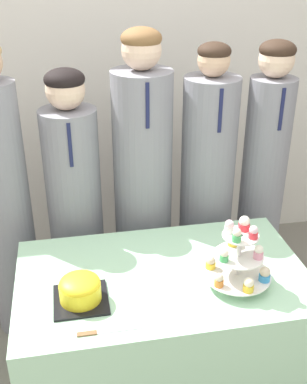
{
  "coord_description": "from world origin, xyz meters",
  "views": [
    {
      "loc": [
        -0.36,
        -1.29,
        1.98
      ],
      "look_at": [
        -0.04,
        0.42,
        1.09
      ],
      "focal_mm": 45.0,
      "sensor_mm": 36.0,
      "label": 1
    }
  ],
  "objects_px": {
    "student_1": "(75,211)",
    "student_4": "(262,184)",
    "cake_knife": "(99,332)",
    "student_3": "(206,194)",
    "student_0": "(5,205)",
    "student_2": "(143,192)",
    "cupcake_stand": "(239,257)",
    "round_cake": "(80,289)"
  },
  "relations": [
    {
      "from": "student_1",
      "to": "student_4",
      "type": "height_order",
      "value": "student_4"
    },
    {
      "from": "cake_knife",
      "to": "student_4",
      "type": "relative_size",
      "value": 0.16
    },
    {
      "from": "cake_knife",
      "to": "student_3",
      "type": "xyz_separation_m",
      "value": [
        0.69,
        0.94,
        0.04
      ]
    },
    {
      "from": "student_0",
      "to": "student_1",
      "type": "bearing_deg",
      "value": 0.0
    },
    {
      "from": "student_2",
      "to": "student_4",
      "type": "bearing_deg",
      "value": -0.0
    },
    {
      "from": "cupcake_stand",
      "to": "student_0",
      "type": "distance_m",
      "value": 1.25
    },
    {
      "from": "round_cake",
      "to": "student_3",
      "type": "bearing_deg",
      "value": 45.01
    },
    {
      "from": "student_3",
      "to": "student_4",
      "type": "xyz_separation_m",
      "value": [
        0.33,
        -0.0,
        0.03
      ]
    },
    {
      "from": "cake_knife",
      "to": "student_1",
      "type": "bearing_deg",
      "value": 93.02
    },
    {
      "from": "round_cake",
      "to": "cupcake_stand",
      "type": "distance_m",
      "value": 0.66
    },
    {
      "from": "cake_knife",
      "to": "cupcake_stand",
      "type": "distance_m",
      "value": 0.64
    },
    {
      "from": "student_2",
      "to": "student_4",
      "type": "xyz_separation_m",
      "value": [
        0.69,
        -0.0,
        -0.01
      ]
    },
    {
      "from": "cupcake_stand",
      "to": "student_3",
      "type": "relative_size",
      "value": 0.19
    },
    {
      "from": "student_1",
      "to": "student_2",
      "type": "distance_m",
      "value": 0.38
    },
    {
      "from": "round_cake",
      "to": "student_1",
      "type": "distance_m",
      "value": 0.74
    },
    {
      "from": "student_0",
      "to": "cupcake_stand",
      "type": "bearing_deg",
      "value": -36.79
    },
    {
      "from": "cake_knife",
      "to": "student_4",
      "type": "xyz_separation_m",
      "value": [
        1.02,
        0.94,
        0.07
      ]
    },
    {
      "from": "student_0",
      "to": "student_4",
      "type": "xyz_separation_m",
      "value": [
        1.42,
        -0.0,
        -0.01
      ]
    },
    {
      "from": "cake_knife",
      "to": "cupcake_stand",
      "type": "relative_size",
      "value": 0.81
    },
    {
      "from": "student_2",
      "to": "cake_knife",
      "type": "bearing_deg",
      "value": -109.2
    },
    {
      "from": "student_1",
      "to": "student_0",
      "type": "bearing_deg",
      "value": -180.0
    },
    {
      "from": "student_0",
      "to": "student_1",
      "type": "xyz_separation_m",
      "value": [
        0.36,
        0.0,
        -0.07
      ]
    },
    {
      "from": "round_cake",
      "to": "student_4",
      "type": "xyz_separation_m",
      "value": [
        1.07,
        0.74,
        0.01
      ]
    },
    {
      "from": "cupcake_stand",
      "to": "student_2",
      "type": "height_order",
      "value": "student_2"
    },
    {
      "from": "round_cake",
      "to": "student_4",
      "type": "distance_m",
      "value": 1.3
    },
    {
      "from": "cupcake_stand",
      "to": "student_1",
      "type": "xyz_separation_m",
      "value": [
        -0.65,
        0.75,
        -0.13
      ]
    },
    {
      "from": "student_4",
      "to": "student_1",
      "type": "bearing_deg",
      "value": 180.0
    },
    {
      "from": "student_0",
      "to": "student_4",
      "type": "bearing_deg",
      "value": -0.0
    },
    {
      "from": "cupcake_stand",
      "to": "student_2",
      "type": "bearing_deg",
      "value": 110.14
    },
    {
      "from": "student_3",
      "to": "cupcake_stand",
      "type": "bearing_deg",
      "value": -96.58
    },
    {
      "from": "cake_knife",
      "to": "cupcake_stand",
      "type": "bearing_deg",
      "value": 17.84
    },
    {
      "from": "student_1",
      "to": "cupcake_stand",
      "type": "bearing_deg",
      "value": -49.26
    },
    {
      "from": "cake_knife",
      "to": "cupcake_stand",
      "type": "height_order",
      "value": "cupcake_stand"
    },
    {
      "from": "round_cake",
      "to": "cake_knife",
      "type": "distance_m",
      "value": 0.21
    },
    {
      "from": "round_cake",
      "to": "student_3",
      "type": "distance_m",
      "value": 1.05
    },
    {
      "from": "cupcake_stand",
      "to": "student_3",
      "type": "height_order",
      "value": "student_3"
    },
    {
      "from": "cake_knife",
      "to": "student_4",
      "type": "height_order",
      "value": "student_4"
    },
    {
      "from": "cake_knife",
      "to": "student_3",
      "type": "distance_m",
      "value": 1.16
    },
    {
      "from": "round_cake",
      "to": "student_2",
      "type": "bearing_deg",
      "value": 62.82
    },
    {
      "from": "student_3",
      "to": "student_4",
      "type": "distance_m",
      "value": 0.33
    },
    {
      "from": "student_0",
      "to": "student_4",
      "type": "relative_size",
      "value": 1.03
    },
    {
      "from": "cupcake_stand",
      "to": "student_1",
      "type": "height_order",
      "value": "student_1"
    }
  ]
}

